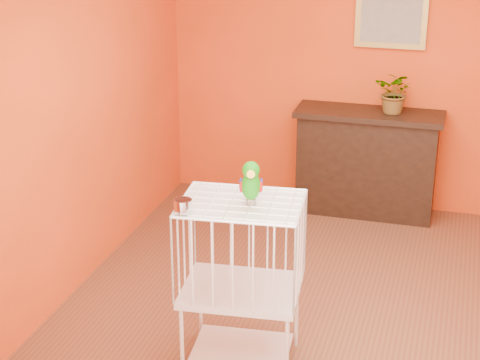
% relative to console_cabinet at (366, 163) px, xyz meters
% --- Properties ---
extents(ground, '(4.50, 4.50, 0.00)m').
position_rel_console_cabinet_xyz_m(ground, '(0.12, -2.02, -0.49)').
color(ground, brown).
rests_on(ground, ground).
extents(room_shell, '(4.50, 4.50, 4.50)m').
position_rel_console_cabinet_xyz_m(room_shell, '(0.12, -2.02, 1.10)').
color(room_shell, '#EC4916').
rests_on(room_shell, ground).
extents(console_cabinet, '(1.30, 0.47, 0.97)m').
position_rel_console_cabinet_xyz_m(console_cabinet, '(0.00, 0.00, 0.00)').
color(console_cabinet, black).
rests_on(console_cabinet, ground).
extents(potted_plant, '(0.43, 0.46, 0.29)m').
position_rel_console_cabinet_xyz_m(potted_plant, '(0.22, 0.04, 0.63)').
color(potted_plant, '#26722D').
rests_on(potted_plant, console_cabinet).
extents(framed_picture, '(0.62, 0.04, 0.50)m').
position_rel_console_cabinet_xyz_m(framed_picture, '(0.12, 0.20, 1.26)').
color(framed_picture, '#A58A3B').
rests_on(framed_picture, room_shell).
extents(birdcage, '(0.77, 0.62, 1.11)m').
position_rel_console_cabinet_xyz_m(birdcage, '(-0.42, -2.65, 0.09)').
color(birdcage, silver).
rests_on(birdcage, ground).
extents(feed_cup, '(0.11, 0.11, 0.07)m').
position_rel_console_cabinet_xyz_m(feed_cup, '(-0.70, -2.88, 0.67)').
color(feed_cup, silver).
rests_on(feed_cup, birdcage).
extents(parrot, '(0.15, 0.26, 0.29)m').
position_rel_console_cabinet_xyz_m(parrot, '(-0.35, -2.68, 0.77)').
color(parrot, '#59544C').
rests_on(parrot, birdcage).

